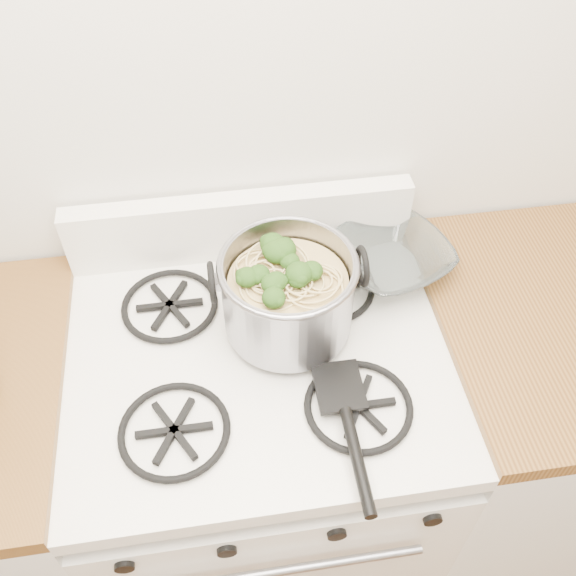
{
  "coord_description": "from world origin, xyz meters",
  "views": [
    {
      "loc": [
        -0.05,
        0.51,
        1.94
      ],
      "look_at": [
        0.07,
        1.32,
        1.03
      ],
      "focal_mm": 40.0,
      "sensor_mm": 36.0,
      "label": 1
    }
  ],
  "objects_px": {
    "stock_pot": "(288,294)",
    "glass_bowl": "(390,263)",
    "gas_range": "(265,465)",
    "spatula": "(339,384)"
  },
  "relations": [
    {
      "from": "spatula",
      "to": "stock_pot",
      "type": "bearing_deg",
      "value": 112.34
    },
    {
      "from": "gas_range",
      "to": "glass_bowl",
      "type": "distance_m",
      "value": 0.62
    },
    {
      "from": "stock_pot",
      "to": "glass_bowl",
      "type": "xyz_separation_m",
      "value": [
        0.24,
        0.12,
        -0.07
      ]
    },
    {
      "from": "gas_range",
      "to": "spatula",
      "type": "xyz_separation_m",
      "value": [
        0.14,
        -0.11,
        0.5
      ]
    },
    {
      "from": "gas_range",
      "to": "glass_bowl",
      "type": "relative_size",
      "value": 9.41
    },
    {
      "from": "gas_range",
      "to": "spatula",
      "type": "distance_m",
      "value": 0.53
    },
    {
      "from": "gas_range",
      "to": "spatula",
      "type": "height_order",
      "value": "spatula"
    },
    {
      "from": "stock_pot",
      "to": "gas_range",
      "type": "bearing_deg",
      "value": -137.5
    },
    {
      "from": "gas_range",
      "to": "spatula",
      "type": "bearing_deg",
      "value": -37.85
    },
    {
      "from": "glass_bowl",
      "to": "stock_pot",
      "type": "bearing_deg",
      "value": -153.77
    }
  ]
}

